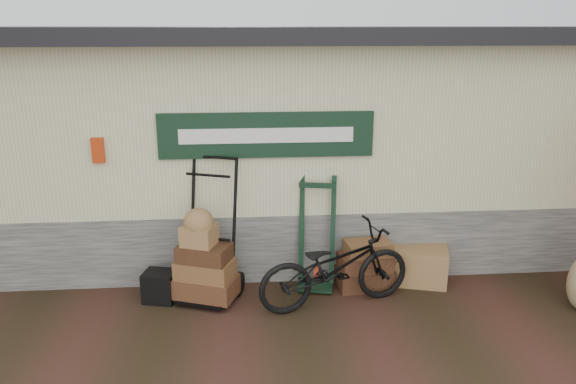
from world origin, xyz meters
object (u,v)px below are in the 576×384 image
object	(u,v)px
porter_trolley	(210,228)
wicker_hamper	(418,265)
green_barrow	(317,233)
black_trunk	(160,286)
suitcase_stack	(365,264)
bicycle	(335,263)

from	to	relation	value
porter_trolley	wicker_hamper	world-z (taller)	porter_trolley
green_barrow	black_trunk	xyz separation A→B (m)	(-1.94, -0.26, -0.53)
black_trunk	suitcase_stack	bearing A→B (deg)	3.82
green_barrow	wicker_hamper	bearing A→B (deg)	11.12
black_trunk	porter_trolley	bearing A→B (deg)	9.83
porter_trolley	wicker_hamper	distance (m)	2.72
suitcase_stack	bicycle	size ratio (longest dim) A/B	0.37
suitcase_stack	black_trunk	xyz separation A→B (m)	(-2.55, -0.17, -0.13)
suitcase_stack	black_trunk	distance (m)	2.56
green_barrow	bicycle	world-z (taller)	green_barrow
black_trunk	bicycle	xyz separation A→B (m)	(2.09, -0.29, 0.36)
green_barrow	suitcase_stack	xyz separation A→B (m)	(0.61, -0.09, -0.40)
green_barrow	bicycle	bearing A→B (deg)	-63.34
porter_trolley	black_trunk	distance (m)	0.94
green_barrow	wicker_hamper	world-z (taller)	green_barrow
bicycle	porter_trolley	bearing A→B (deg)	60.48
wicker_hamper	porter_trolley	bearing A→B (deg)	-177.04
suitcase_stack	bicycle	distance (m)	0.70
porter_trolley	suitcase_stack	distance (m)	2.01
green_barrow	black_trunk	distance (m)	2.03
wicker_hamper	bicycle	bearing A→B (deg)	-155.53
wicker_hamper	bicycle	world-z (taller)	bicycle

